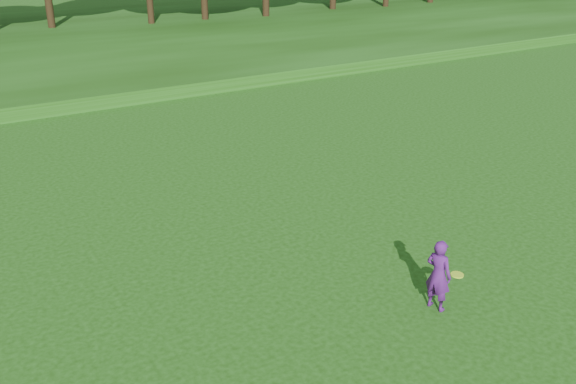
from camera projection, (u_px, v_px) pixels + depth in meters
ground at (458, 336)px, 11.94m from camera, size 140.00×140.00×0.00m
berm at (45, 46)px, 38.54m from camera, size 130.00×30.00×0.60m
walking_path at (119, 101)px, 27.65m from camera, size 130.00×1.60×0.04m
woman at (438, 275)px, 12.53m from camera, size 0.55×0.74×1.50m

